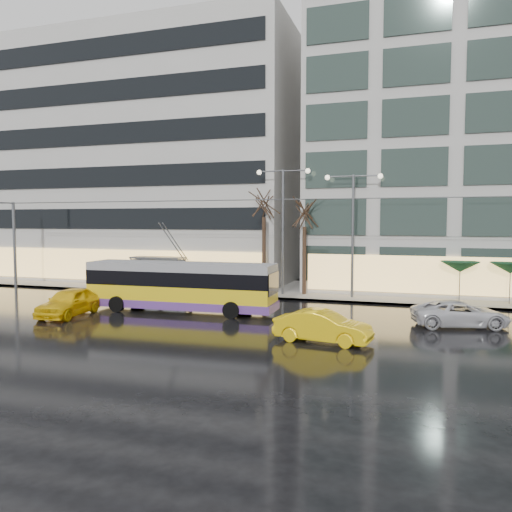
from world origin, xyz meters
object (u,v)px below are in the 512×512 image
at_px(bus_shelter, 155,265).
at_px(street_lamp_near, 283,214).
at_px(trolleybus, 181,288).
at_px(taxi_a, 69,302).

relative_size(bus_shelter, street_lamp_near, 0.47).
bearing_deg(trolleybus, taxi_a, -150.16).
bearing_deg(trolleybus, street_lamp_near, 62.10).
xyz_separation_m(trolleybus, street_lamp_near, (4.25, 8.03, 4.54)).
distance_m(trolleybus, bus_shelter, 10.03).
height_order(street_lamp_near, taxi_a, street_lamp_near).
relative_size(trolleybus, street_lamp_near, 1.29).
xyz_separation_m(street_lamp_near, taxi_a, (-9.77, -11.19, -5.19)).
relative_size(trolleybus, taxi_a, 2.47).
distance_m(bus_shelter, street_lamp_near, 11.14).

